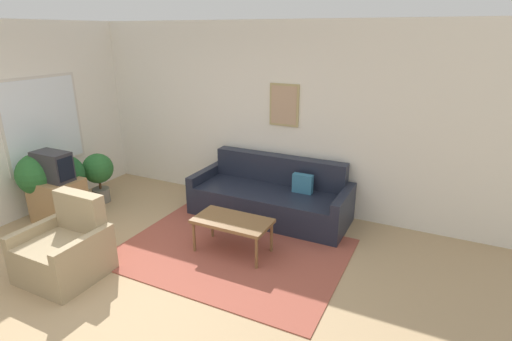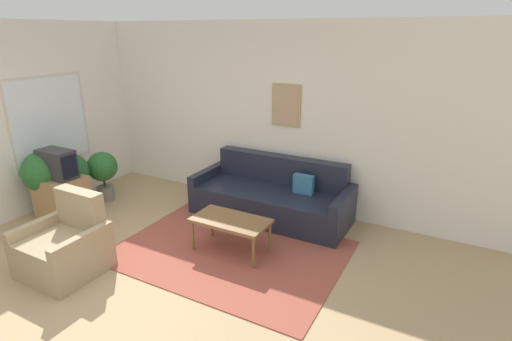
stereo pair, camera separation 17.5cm
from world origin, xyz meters
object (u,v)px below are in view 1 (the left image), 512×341
object	(u,v)px
couch	(271,197)
potted_plant_tall	(39,176)
armchair	(66,251)
tv	(53,166)
coffee_table	(232,223)

from	to	relation	value
couch	potted_plant_tall	distance (m)	3.25
couch	armchair	xyz separation A→B (m)	(-1.40, -2.34, 0.00)
couch	tv	size ratio (longest dim) A/B	4.23
couch	armchair	size ratio (longest dim) A/B	2.56
coffee_table	tv	distance (m)	2.66
couch	potted_plant_tall	world-z (taller)	potted_plant_tall
armchair	coffee_table	bearing A→B (deg)	20.78
potted_plant_tall	tv	bearing A→B (deg)	12.01
tv	potted_plant_tall	size ratio (longest dim) A/B	0.55
tv	armchair	size ratio (longest dim) A/B	0.61
tv	armchair	bearing A→B (deg)	-36.18
tv	armchair	world-z (taller)	tv
couch	tv	world-z (taller)	tv
coffee_table	potted_plant_tall	world-z (taller)	potted_plant_tall
couch	coffee_table	xyz separation A→B (m)	(0.00, -1.13, 0.11)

